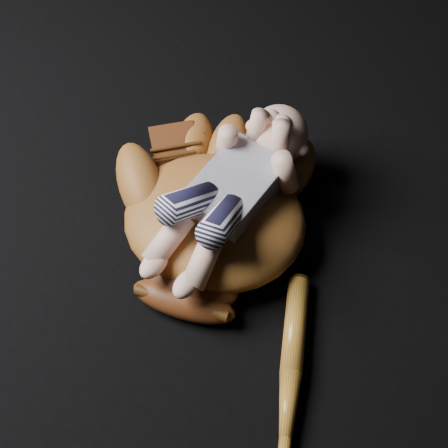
{
  "coord_description": "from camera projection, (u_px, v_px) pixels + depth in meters",
  "views": [
    {
      "loc": [
        0.26,
        -0.46,
        1.0
      ],
      "look_at": [
        -0.1,
        0.13,
        0.08
      ],
      "focal_mm": 55.0,
      "sensor_mm": 36.0,
      "label": 1
    }
  ],
  "objects": [
    {
      "name": "newborn_baby",
      "position": [
        225.0,
        192.0,
        1.12
      ],
      "size": [
        0.2,
        0.41,
        0.16
      ],
      "primitive_type": null,
      "rotation": [
        0.0,
        0.0,
        -0.03
      ],
      "color": "#E8AE95",
      "rests_on": "baseball_glove"
    },
    {
      "name": "baseball_glove",
      "position": [
        215.0,
        214.0,
        1.18
      ],
      "size": [
        0.49,
        0.53,
        0.14
      ],
      "primitive_type": null,
      "rotation": [
        0.0,
        0.0,
        0.23
      ],
      "color": "brown",
      "rests_on": "ground"
    },
    {
      "name": "baseball_bat",
      "position": [
        290.0,
        387.0,
        1.04
      ],
      "size": [
        0.19,
        0.36,
        0.04
      ],
      "primitive_type": null,
      "rotation": [
        0.0,
        0.0,
        0.42
      ],
      "color": "#A56A20",
      "rests_on": "ground"
    }
  ]
}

